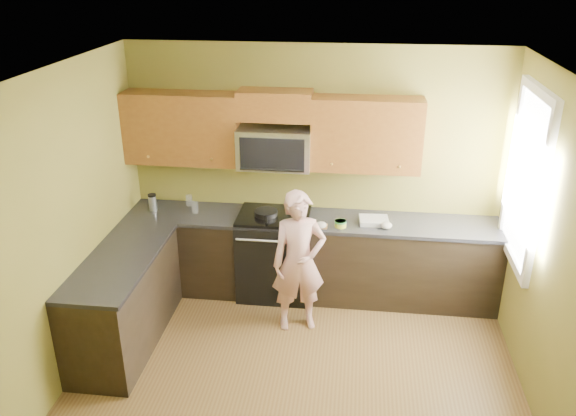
% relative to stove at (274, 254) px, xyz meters
% --- Properties ---
extents(floor, '(4.00, 4.00, 0.00)m').
position_rel_stove_xyz_m(floor, '(0.40, -1.68, -0.47)').
color(floor, brown).
rests_on(floor, ground).
extents(ceiling, '(4.00, 4.00, 0.00)m').
position_rel_stove_xyz_m(ceiling, '(0.40, -1.68, 2.23)').
color(ceiling, white).
rests_on(ceiling, ground).
extents(wall_back, '(4.00, 0.00, 4.00)m').
position_rel_stove_xyz_m(wall_back, '(0.40, 0.32, 0.88)').
color(wall_back, olive).
rests_on(wall_back, ground).
extents(wall_left, '(0.00, 4.00, 4.00)m').
position_rel_stove_xyz_m(wall_left, '(-1.60, -1.68, 0.88)').
color(wall_left, olive).
rests_on(wall_left, ground).
extents(wall_right, '(0.00, 4.00, 4.00)m').
position_rel_stove_xyz_m(wall_right, '(2.40, -1.68, 0.88)').
color(wall_right, olive).
rests_on(wall_right, ground).
extents(cabinet_back_run, '(4.00, 0.60, 0.88)m').
position_rel_stove_xyz_m(cabinet_back_run, '(0.40, 0.02, -0.03)').
color(cabinet_back_run, black).
rests_on(cabinet_back_run, floor).
extents(cabinet_left_run, '(0.60, 1.60, 0.88)m').
position_rel_stove_xyz_m(cabinet_left_run, '(-1.30, -1.08, -0.03)').
color(cabinet_left_run, black).
rests_on(cabinet_left_run, floor).
extents(countertop_back, '(4.00, 0.62, 0.04)m').
position_rel_stove_xyz_m(countertop_back, '(0.40, 0.01, 0.43)').
color(countertop_back, black).
rests_on(countertop_back, cabinet_back_run).
extents(countertop_left, '(0.62, 1.60, 0.04)m').
position_rel_stove_xyz_m(countertop_left, '(-1.29, -1.08, 0.43)').
color(countertop_left, black).
rests_on(countertop_left, cabinet_left_run).
extents(stove, '(0.76, 0.65, 0.95)m').
position_rel_stove_xyz_m(stove, '(0.00, 0.00, 0.00)').
color(stove, black).
rests_on(stove, floor).
extents(microwave, '(0.76, 0.40, 0.42)m').
position_rel_stove_xyz_m(microwave, '(0.00, 0.12, 0.97)').
color(microwave, silver).
rests_on(microwave, wall_back).
extents(upper_cab_left, '(1.22, 0.33, 0.75)m').
position_rel_stove_xyz_m(upper_cab_left, '(-0.99, 0.16, 0.97)').
color(upper_cab_left, brown).
rests_on(upper_cab_left, wall_back).
extents(upper_cab_right, '(1.12, 0.33, 0.75)m').
position_rel_stove_xyz_m(upper_cab_right, '(0.94, 0.16, 0.97)').
color(upper_cab_right, brown).
rests_on(upper_cab_right, wall_back).
extents(upper_cab_over_mw, '(0.76, 0.33, 0.30)m').
position_rel_stove_xyz_m(upper_cab_over_mw, '(0.00, 0.16, 1.62)').
color(upper_cab_over_mw, brown).
rests_on(upper_cab_over_mw, wall_back).
extents(window, '(0.06, 1.06, 1.66)m').
position_rel_stove_xyz_m(window, '(2.38, -0.48, 1.17)').
color(window, white).
rests_on(window, wall_right).
extents(woman, '(0.61, 0.48, 1.47)m').
position_rel_stove_xyz_m(woman, '(0.34, -0.62, 0.26)').
color(woman, '#CC6A66').
rests_on(woman, floor).
extents(frying_pan, '(0.33, 0.47, 0.06)m').
position_rel_stove_xyz_m(frying_pan, '(-0.08, -0.03, 0.47)').
color(frying_pan, black).
rests_on(frying_pan, stove).
extents(butter_tub, '(0.13, 0.13, 0.09)m').
position_rel_stove_xyz_m(butter_tub, '(0.72, -0.15, 0.45)').
color(butter_tub, yellow).
rests_on(butter_tub, countertop_back).
extents(toast_slice, '(0.11, 0.11, 0.01)m').
position_rel_stove_xyz_m(toast_slice, '(0.53, -0.18, 0.45)').
color(toast_slice, '#B27F47').
rests_on(toast_slice, countertop_back).
extents(napkin_a, '(0.12, 0.13, 0.06)m').
position_rel_stove_xyz_m(napkin_a, '(0.52, -0.20, 0.48)').
color(napkin_a, silver).
rests_on(napkin_a, countertop_back).
extents(napkin_b, '(0.14, 0.15, 0.07)m').
position_rel_stove_xyz_m(napkin_b, '(1.19, -0.13, 0.48)').
color(napkin_b, silver).
rests_on(napkin_b, countertop_back).
extents(dish_towel, '(0.32, 0.26, 0.05)m').
position_rel_stove_xyz_m(dish_towel, '(1.06, -0.01, 0.47)').
color(dish_towel, silver).
rests_on(dish_towel, countertop_back).
extents(travel_mug, '(0.11, 0.11, 0.19)m').
position_rel_stove_xyz_m(travel_mug, '(-1.34, 0.01, 0.45)').
color(travel_mug, silver).
rests_on(travel_mug, countertop_back).
extents(glass_a, '(0.08, 0.08, 0.12)m').
position_rel_stove_xyz_m(glass_a, '(-0.99, 0.20, 0.51)').
color(glass_a, silver).
rests_on(glass_a, countertop_back).
extents(glass_c, '(0.08, 0.08, 0.12)m').
position_rel_stove_xyz_m(glass_c, '(-0.87, 0.01, 0.51)').
color(glass_c, silver).
rests_on(glass_c, countertop_back).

